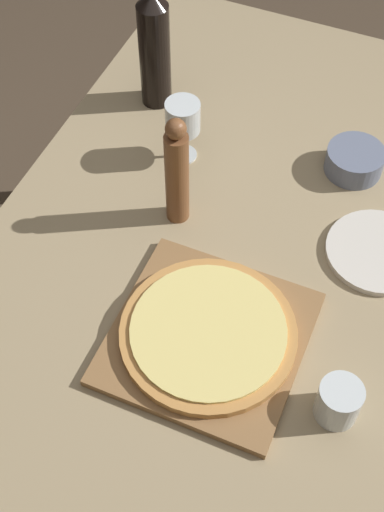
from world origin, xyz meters
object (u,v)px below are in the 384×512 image
object	(u,v)px
wine_bottle	(154,47)
pepper_mill	(177,173)
pizza	(208,333)
small_bowl	(355,161)
wine_glass	(183,119)

from	to	relation	value
wine_bottle	pepper_mill	world-z (taller)	wine_bottle
pizza	pepper_mill	xyz separation A→B (m)	(-0.17, 0.26, 0.10)
pizza	small_bowl	xyz separation A→B (m)	(0.13, 0.53, -0.00)
wine_glass	pizza	bearing A→B (deg)	-61.05
pizza	wine_bottle	size ratio (longest dim) A/B	0.86
wine_glass	small_bowl	distance (m)	0.39
wine_bottle	small_bowl	size ratio (longest dim) A/B	3.00
wine_bottle	pepper_mill	distance (m)	0.37
pepper_mill	small_bowl	distance (m)	0.42
wine_glass	small_bowl	xyz separation A→B (m)	(0.36, 0.11, -0.08)
small_bowl	pizza	bearing A→B (deg)	-103.96
pizza	wine_bottle	xyz separation A→B (m)	(-0.37, 0.57, 0.13)
pizza	wine_glass	distance (m)	0.49
wine_bottle	wine_glass	distance (m)	0.20
pizza	pepper_mill	size ratio (longest dim) A/B	1.22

